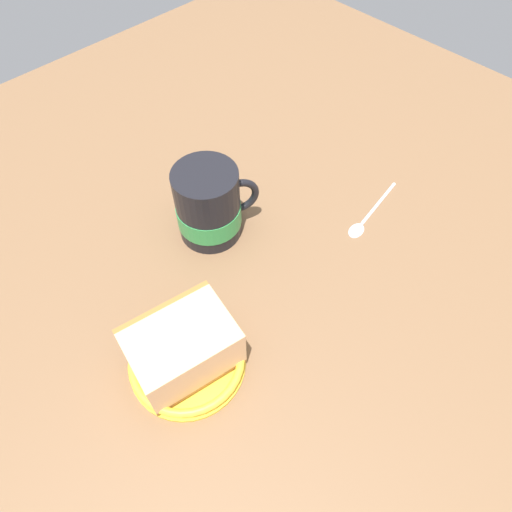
{
  "coord_description": "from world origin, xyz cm",
  "views": [
    {
      "loc": [
        -19.13,
        -17.85,
        50.52
      ],
      "look_at": [
        5.05,
        6.89,
        3.0
      ],
      "focal_mm": 32.02,
      "sensor_mm": 36.0,
      "label": 1
    }
  ],
  "objects_px": {
    "cake_slice": "(183,347)",
    "tea_mug": "(209,206)",
    "small_plate": "(187,361)",
    "teaspoon": "(365,219)"
  },
  "relations": [
    {
      "from": "small_plate",
      "to": "teaspoon",
      "type": "distance_m",
      "value": 0.32
    },
    {
      "from": "small_plate",
      "to": "cake_slice",
      "type": "xyz_separation_m",
      "value": [
        0.0,
        0.0,
        0.03
      ]
    },
    {
      "from": "cake_slice",
      "to": "tea_mug",
      "type": "height_order",
      "value": "tea_mug"
    },
    {
      "from": "tea_mug",
      "to": "teaspoon",
      "type": "bearing_deg",
      "value": -39.98
    },
    {
      "from": "tea_mug",
      "to": "small_plate",
      "type": "bearing_deg",
      "value": -138.9
    },
    {
      "from": "cake_slice",
      "to": "tea_mug",
      "type": "bearing_deg",
      "value": 40.62
    },
    {
      "from": "small_plate",
      "to": "tea_mug",
      "type": "xyz_separation_m",
      "value": [
        0.15,
        0.13,
        0.04
      ]
    },
    {
      "from": "small_plate",
      "to": "cake_slice",
      "type": "distance_m",
      "value": 0.03
    },
    {
      "from": "cake_slice",
      "to": "tea_mug",
      "type": "xyz_separation_m",
      "value": [
        0.15,
        0.13,
        0.01
      ]
    },
    {
      "from": "teaspoon",
      "to": "small_plate",
      "type": "bearing_deg",
      "value": 178.52
    }
  ]
}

